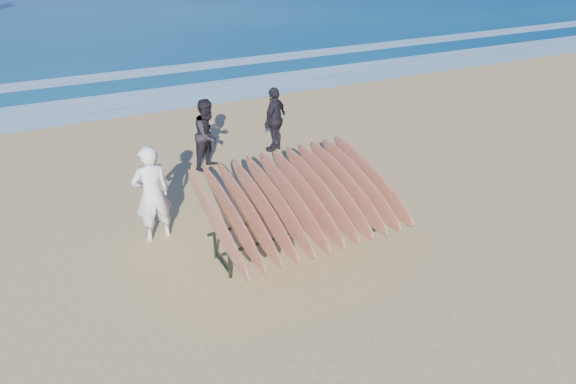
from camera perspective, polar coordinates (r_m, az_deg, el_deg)
name	(u,v)px	position (r m, az deg, el deg)	size (l,w,h in m)	color
ground	(307,259)	(9.05, 2.17, -7.49)	(120.00, 120.00, 0.00)	tan
foam_near	(170,98)	(17.65, -13.01, 10.18)	(160.00, 160.00, 0.00)	white
foam_far	(148,72)	(20.96, -15.32, 12.74)	(160.00, 160.00, 0.00)	white
surfboard_rack	(299,198)	(8.94, 1.21, -0.72)	(3.32, 2.87, 1.58)	black
person_white	(152,194)	(9.47, -14.89, -0.19)	(0.67, 0.44, 1.84)	silver
person_dark_a	(208,134)	(12.08, -8.83, 6.35)	(0.82, 0.64, 1.68)	black
person_dark_b	(275,119)	(12.91, -1.46, 8.07)	(0.96, 0.40, 1.65)	black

